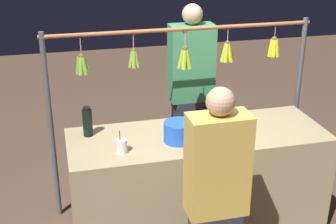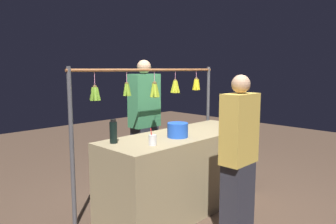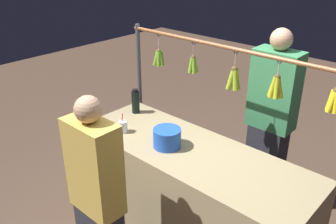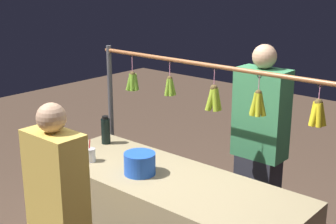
# 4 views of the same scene
# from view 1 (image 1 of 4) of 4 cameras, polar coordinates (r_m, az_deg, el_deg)

# --- Properties ---
(market_counter) EXTENTS (2.01, 0.72, 0.88)m
(market_counter) POSITION_cam_1_polar(r_m,az_deg,el_deg) (3.85, 3.54, -8.61)
(market_counter) COLOR tan
(market_counter) RESTS_ON ground
(display_rack) EXTENTS (2.27, 0.13, 1.63)m
(display_rack) POSITION_cam_1_polar(r_m,az_deg,el_deg) (3.99, 1.94, 4.11)
(display_rack) COLOR #4C4C51
(display_rack) RESTS_ON ground
(water_bottle) EXTENTS (0.07, 0.07, 0.24)m
(water_bottle) POSITION_cam_1_polar(r_m,az_deg,el_deg) (3.62, -9.72, -1.21)
(water_bottle) COLOR black
(water_bottle) RESTS_ON market_counter
(blue_bucket) EXTENTS (0.22, 0.22, 0.15)m
(blue_bucket) POSITION_cam_1_polar(r_m,az_deg,el_deg) (3.49, 1.29, -2.41)
(blue_bucket) COLOR blue
(blue_bucket) RESTS_ON market_counter
(drink_cup) EXTENTS (0.08, 0.08, 0.17)m
(drink_cup) POSITION_cam_1_polar(r_m,az_deg,el_deg) (3.36, -5.61, -4.11)
(drink_cup) COLOR silver
(drink_cup) RESTS_ON market_counter
(vendor_person) EXTENTS (0.41, 0.22, 1.72)m
(vendor_person) POSITION_cam_1_polar(r_m,az_deg,el_deg) (4.50, 2.78, 1.98)
(vendor_person) COLOR #2D2D38
(vendor_person) RESTS_ON ground
(customer_person) EXTENTS (0.37, 0.20, 1.55)m
(customer_person) POSITION_cam_1_polar(r_m,az_deg,el_deg) (2.99, 5.79, -11.36)
(customer_person) COLOR #2D2D38
(customer_person) RESTS_ON ground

